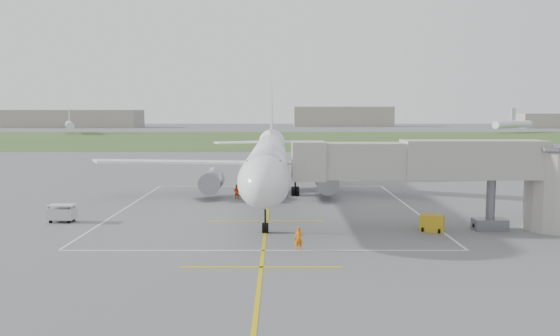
{
  "coord_description": "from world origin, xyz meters",
  "views": [
    {
      "loc": [
        1.11,
        -56.49,
        9.52
      ],
      "look_at": [
        1.17,
        -4.0,
        4.0
      ],
      "focal_mm": 35.0,
      "sensor_mm": 36.0,
      "label": 1
    }
  ],
  "objects_px": {
    "ramp_worker_nose": "(299,239)",
    "ramp_worker_wing": "(237,191)",
    "jet_bridge": "(463,171)",
    "baggage_cart": "(62,213)",
    "airliner": "(269,160)",
    "gpu_unit": "(432,223)"
  },
  "relations": [
    {
      "from": "airliner",
      "to": "ramp_worker_wing",
      "type": "xyz_separation_m",
      "value": [
        -3.51,
        1.36,
        -3.6
      ]
    },
    {
      "from": "airliner",
      "to": "baggage_cart",
      "type": "distance_m",
      "value": 21.11
    },
    {
      "from": "baggage_cart",
      "to": "ramp_worker_wing",
      "type": "relative_size",
      "value": 1.42
    },
    {
      "from": "ramp_worker_nose",
      "to": "ramp_worker_wing",
      "type": "xyz_separation_m",
      "value": [
        -5.95,
        22.02,
        -0.01
      ]
    },
    {
      "from": "baggage_cart",
      "to": "airliner",
      "type": "bearing_deg",
      "value": 35.62
    },
    {
      "from": "jet_bridge",
      "to": "ramp_worker_nose",
      "type": "relative_size",
      "value": 14.66
    },
    {
      "from": "gpu_unit",
      "to": "ramp_worker_wing",
      "type": "bearing_deg",
      "value": 159.81
    },
    {
      "from": "jet_bridge",
      "to": "ramp_worker_wing",
      "type": "relative_size",
      "value": 14.79
    },
    {
      "from": "baggage_cart",
      "to": "ramp_worker_wing",
      "type": "distance_m",
      "value": 18.8
    },
    {
      "from": "gpu_unit",
      "to": "ramp_worker_nose",
      "type": "relative_size",
      "value": 1.33
    },
    {
      "from": "airliner",
      "to": "ramp_worker_nose",
      "type": "height_order",
      "value": "airliner"
    },
    {
      "from": "airliner",
      "to": "ramp_worker_wing",
      "type": "bearing_deg",
      "value": 158.89
    },
    {
      "from": "gpu_unit",
      "to": "ramp_worker_nose",
      "type": "bearing_deg",
      "value": -127.66
    },
    {
      "from": "jet_bridge",
      "to": "ramp_worker_nose",
      "type": "xyz_separation_m",
      "value": [
        -13.28,
        -6.41,
        -3.95
      ]
    },
    {
      "from": "airliner",
      "to": "gpu_unit",
      "type": "distance_m",
      "value": 20.19
    },
    {
      "from": "gpu_unit",
      "to": "baggage_cart",
      "type": "height_order",
      "value": "baggage_cart"
    },
    {
      "from": "jet_bridge",
      "to": "ramp_worker_wing",
      "type": "bearing_deg",
      "value": 140.95
    },
    {
      "from": "airliner",
      "to": "ramp_worker_nose",
      "type": "distance_m",
      "value": 21.11
    },
    {
      "from": "gpu_unit",
      "to": "ramp_worker_wing",
      "type": "relative_size",
      "value": 1.34
    },
    {
      "from": "jet_bridge",
      "to": "airliner",
      "type": "bearing_deg",
      "value": 137.81
    },
    {
      "from": "airliner",
      "to": "gpu_unit",
      "type": "bearing_deg",
      "value": -48.26
    },
    {
      "from": "ramp_worker_nose",
      "to": "jet_bridge",
      "type": "bearing_deg",
      "value": 40.41
    }
  ]
}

